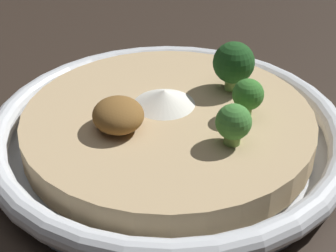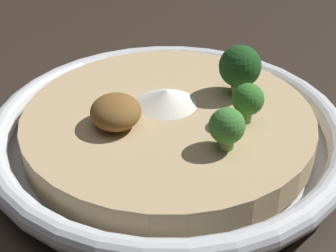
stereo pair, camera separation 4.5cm
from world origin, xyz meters
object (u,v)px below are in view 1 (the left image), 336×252
(risotto_bowl, at_px, (168,130))
(broccoli_back_right, at_px, (248,95))
(broccoli_back, at_px, (234,64))
(broccoli_right, at_px, (233,123))

(risotto_bowl, relative_size, broccoli_back_right, 9.02)
(broccoli_back_right, bearing_deg, risotto_bowl, -106.36)
(risotto_bowl, bearing_deg, broccoli_back_right, 73.64)
(broccoli_back_right, relative_size, broccoli_back, 0.76)
(risotto_bowl, height_order, broccoli_back_right, broccoli_back_right)
(risotto_bowl, bearing_deg, broccoli_right, 36.67)
(broccoli_back_right, bearing_deg, broccoli_back, 176.14)
(risotto_bowl, distance_m, broccoli_back, 0.09)
(broccoli_back, height_order, broccoli_right, broccoli_back)
(risotto_bowl, xyz_separation_m, broccoli_right, (0.05, 0.04, 0.04))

